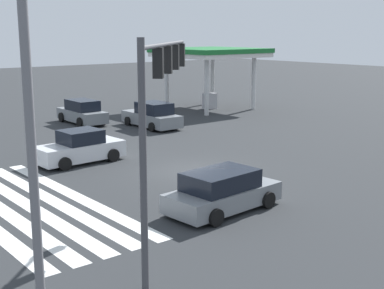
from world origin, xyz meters
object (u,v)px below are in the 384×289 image
at_px(car_2, 80,148).
at_px(car_5, 152,116).
at_px(traffic_signal_mast, 163,87).
at_px(street_light_pole_a, 30,119).
at_px(car_0, 222,192).
at_px(car_4, 82,112).

xyz_separation_m(car_2, car_5, (-5.93, 8.54, 0.05)).
xyz_separation_m(traffic_signal_mast, street_light_pole_a, (4.42, -5.85, 0.21)).
xyz_separation_m(traffic_signal_mast, car_0, (-1.07, 3.40, -4.08)).
height_order(car_4, street_light_pole_a, street_light_pole_a).
bearing_deg(traffic_signal_mast, car_0, -27.54).
xyz_separation_m(traffic_signal_mast, car_2, (-10.93, 2.89, -4.07)).
bearing_deg(car_2, car_4, -121.08).
relative_size(car_0, car_5, 0.93).
xyz_separation_m(car_0, street_light_pole_a, (5.49, -9.25, 4.29)).
distance_m(car_2, car_4, 11.74).
relative_size(car_4, car_5, 0.94).
distance_m(car_0, car_5, 17.72).
bearing_deg(car_4, traffic_signal_mast, 159.01).
relative_size(traffic_signal_mast, car_5, 1.27).
bearing_deg(traffic_signal_mast, car_2, 30.19).
height_order(car_0, car_5, car_5).
distance_m(car_4, street_light_pole_a, 29.70).
distance_m(traffic_signal_mast, car_4, 23.23).
distance_m(car_0, street_light_pole_a, 11.58).
distance_m(car_5, street_light_pole_a, 27.74).
xyz_separation_m(car_5, street_light_pole_a, (21.28, -17.29, 4.23)).
bearing_deg(street_light_pole_a, car_0, 120.68).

